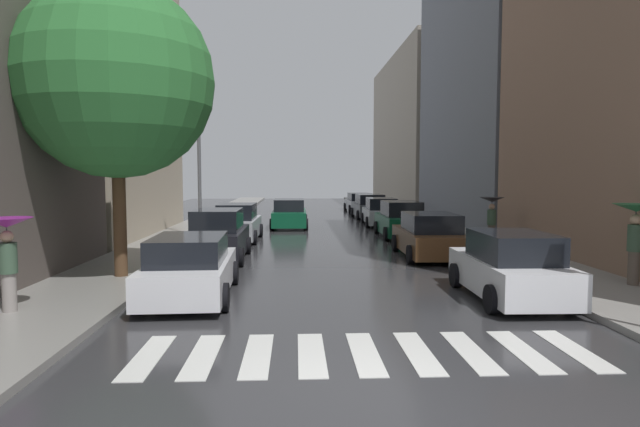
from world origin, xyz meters
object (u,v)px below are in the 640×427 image
(parked_car_left_third, at_px, (238,224))
(parked_car_right_nearest, at_px, (510,268))
(parked_car_right_third, at_px, (401,220))
(pedestrian_near_tree, at_px, (492,210))
(parked_car_right_second, at_px, (429,236))
(pedestrian_foreground, at_px, (635,225))
(street_tree_left, at_px, (116,81))
(lamp_post_left, at_px, (199,148))
(parked_car_right_fifth, at_px, (369,207))
(car_midroad, at_px, (289,214))
(parked_car_right_sixth, at_px, (359,203))
(parked_car_left_second, at_px, (218,237))
(parked_car_left_nearest, at_px, (190,269))
(pedestrian_by_kerb, at_px, (7,243))
(parked_car_right_fourth, at_px, (381,213))

(parked_car_left_third, distance_m, parked_car_right_nearest, 13.98)
(parked_car_right_third, xyz_separation_m, pedestrian_near_tree, (2.98, -3.84, 0.74))
(parked_car_right_second, height_order, pedestrian_foreground, pedestrian_foreground)
(street_tree_left, bearing_deg, pedestrian_foreground, -7.85)
(parked_car_right_nearest, bearing_deg, lamp_post_left, 38.90)
(parked_car_right_fifth, relative_size, car_midroad, 0.98)
(parked_car_left_third, distance_m, car_midroad, 6.34)
(lamp_post_left, bearing_deg, car_midroad, 52.84)
(parked_car_right_sixth, distance_m, pedestrian_foreground, 29.60)
(parked_car_right_second, bearing_deg, parked_car_right_sixth, 0.50)
(pedestrian_near_tree, relative_size, lamp_post_left, 0.27)
(parked_car_right_sixth, relative_size, pedestrian_near_tree, 2.39)
(parked_car_right_nearest, xyz_separation_m, street_tree_left, (-10.08, 2.69, 4.81))
(parked_car_right_nearest, bearing_deg, pedestrian_near_tree, -17.03)
(parked_car_left_second, bearing_deg, parked_car_left_nearest, -178.73)
(parked_car_right_sixth, bearing_deg, pedestrian_near_tree, -174.23)
(parked_car_right_nearest, bearing_deg, street_tree_left, 75.95)
(parked_car_right_nearest, height_order, car_midroad, parked_car_right_nearest)
(parked_car_right_sixth, distance_m, pedestrian_by_kerb, 33.29)
(parked_car_left_second, xyz_separation_m, pedestrian_near_tree, (10.73, 2.69, 0.72))
(parked_car_left_nearest, relative_size, parked_car_right_second, 0.96)
(pedestrian_near_tree, height_order, lamp_post_left, lamp_post_left)
(parked_car_right_sixth, bearing_deg, car_midroad, 154.52)
(parked_car_right_nearest, relative_size, pedestrian_near_tree, 2.16)
(car_midroad, distance_m, pedestrian_foreground, 19.08)
(parked_car_right_fourth, distance_m, pedestrian_by_kerb, 22.66)
(parked_car_left_third, bearing_deg, pedestrian_foreground, -132.17)
(parked_car_right_fifth, xyz_separation_m, lamp_post_left, (-9.50, -11.69, 3.44))
(street_tree_left, bearing_deg, parked_car_left_second, 57.56)
(pedestrian_near_tree, bearing_deg, pedestrian_foreground, -56.57)
(parked_car_left_third, relative_size, street_tree_left, 0.53)
(parked_car_right_fifth, distance_m, lamp_post_left, 15.45)
(parked_car_right_sixth, bearing_deg, parked_car_right_third, 177.71)
(parked_car_right_fourth, bearing_deg, car_midroad, 103.25)
(parked_car_left_third, relative_size, car_midroad, 0.93)
(parked_car_right_fourth, bearing_deg, parked_car_left_nearest, 159.43)
(parked_car_right_second, relative_size, parked_car_right_fourth, 1.02)
(parked_car_right_fifth, xyz_separation_m, pedestrian_near_tree, (2.93, -15.00, 0.77))
(parked_car_left_second, relative_size, street_tree_left, 0.52)
(parked_car_right_nearest, height_order, parked_car_right_sixth, parked_car_right_nearest)
(parked_car_left_nearest, relative_size, parked_car_right_nearest, 1.08)
(car_midroad, bearing_deg, parked_car_right_second, -154.24)
(parked_car_left_second, distance_m, pedestrian_by_kerb, 8.12)
(parked_car_right_third, xyz_separation_m, parked_car_right_sixth, (0.11, 17.43, -0.09))
(parked_car_left_nearest, bearing_deg, lamp_post_left, 6.71)
(parked_car_left_second, distance_m, parked_car_right_fourth, 14.62)
(parked_car_left_third, bearing_deg, parked_car_right_fifth, -30.66)
(car_midroad, bearing_deg, parked_car_right_fifth, -40.41)
(parked_car_right_sixth, xyz_separation_m, lamp_post_left, (-9.55, -17.96, 3.49))
(parked_car_right_fourth, bearing_deg, parked_car_right_nearest, -177.41)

